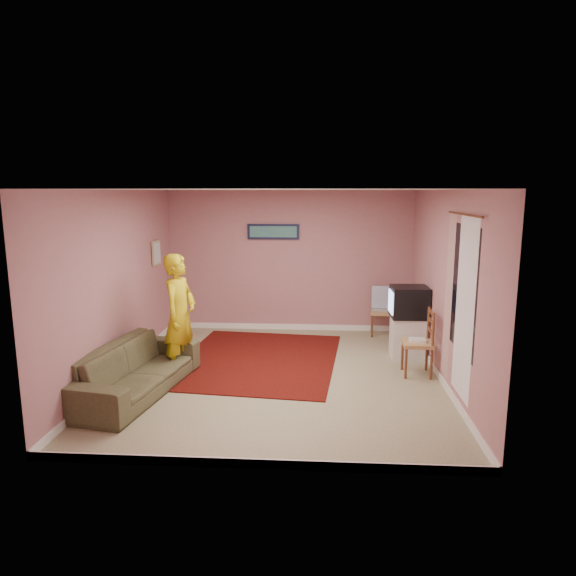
# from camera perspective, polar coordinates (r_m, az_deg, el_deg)

# --- Properties ---
(ground) EXTENTS (5.00, 5.00, 0.00)m
(ground) POSITION_cam_1_polar(r_m,az_deg,el_deg) (7.39, -1.01, -9.71)
(ground) COLOR tan
(ground) RESTS_ON ground
(wall_back) EXTENTS (4.50, 0.02, 2.60)m
(wall_back) POSITION_cam_1_polar(r_m,az_deg,el_deg) (9.51, 0.19, 2.98)
(wall_back) COLOR #B2757A
(wall_back) RESTS_ON ground
(wall_front) EXTENTS (4.50, 0.02, 2.60)m
(wall_front) POSITION_cam_1_polar(r_m,az_deg,el_deg) (4.62, -3.58, -5.38)
(wall_front) COLOR #B2757A
(wall_front) RESTS_ON ground
(wall_left) EXTENTS (0.02, 5.00, 2.60)m
(wall_left) POSITION_cam_1_polar(r_m,az_deg,el_deg) (7.57, -18.27, 0.43)
(wall_left) COLOR #B2757A
(wall_left) RESTS_ON ground
(wall_right) EXTENTS (0.02, 5.00, 2.60)m
(wall_right) POSITION_cam_1_polar(r_m,az_deg,el_deg) (7.22, 17.05, 0.03)
(wall_right) COLOR #B2757A
(wall_right) RESTS_ON ground
(ceiling) EXTENTS (4.50, 5.00, 0.02)m
(ceiling) POSITION_cam_1_polar(r_m,az_deg,el_deg) (6.93, -1.08, 10.88)
(ceiling) COLOR silver
(ceiling) RESTS_ON wall_back
(baseboard_back) EXTENTS (4.50, 0.02, 0.10)m
(baseboard_back) POSITION_cam_1_polar(r_m,az_deg,el_deg) (9.75, 0.18, -4.33)
(baseboard_back) COLOR white
(baseboard_back) RESTS_ON ground
(baseboard_front) EXTENTS (4.50, 0.02, 0.10)m
(baseboard_front) POSITION_cam_1_polar(r_m,az_deg,el_deg) (5.12, -3.40, -18.91)
(baseboard_front) COLOR white
(baseboard_front) RESTS_ON ground
(baseboard_left) EXTENTS (0.02, 5.00, 0.10)m
(baseboard_left) POSITION_cam_1_polar(r_m,az_deg,el_deg) (7.87, -17.67, -8.55)
(baseboard_left) COLOR white
(baseboard_left) RESTS_ON ground
(baseboard_right) EXTENTS (0.02, 5.00, 0.10)m
(baseboard_right) POSITION_cam_1_polar(r_m,az_deg,el_deg) (7.54, 16.45, -9.34)
(baseboard_right) COLOR white
(baseboard_right) RESTS_ON ground
(window) EXTENTS (0.01, 1.10, 1.50)m
(window) POSITION_cam_1_polar(r_m,az_deg,el_deg) (6.34, 18.91, -0.14)
(window) COLOR black
(window) RESTS_ON wall_right
(curtain_sheer) EXTENTS (0.01, 0.75, 2.10)m
(curtain_sheer) POSITION_cam_1_polar(r_m,az_deg,el_deg) (6.23, 19.03, -2.21)
(curtain_sheer) COLOR white
(curtain_sheer) RESTS_ON wall_right
(curtain_floral) EXTENTS (0.01, 0.35, 2.10)m
(curtain_floral) POSITION_cam_1_polar(r_m,az_deg,el_deg) (6.89, 17.40, -0.91)
(curtain_floral) COLOR beige
(curtain_floral) RESTS_ON wall_right
(curtain_rod) EXTENTS (0.02, 1.40, 0.02)m
(curtain_rod) POSITION_cam_1_polar(r_m,az_deg,el_deg) (6.23, 19.01, 7.75)
(curtain_rod) COLOR brown
(curtain_rod) RESTS_ON wall_right
(picture_back) EXTENTS (0.95, 0.04, 0.28)m
(picture_back) POSITION_cam_1_polar(r_m,az_deg,el_deg) (9.44, -1.65, 6.27)
(picture_back) COLOR #131734
(picture_back) RESTS_ON wall_back
(picture_left) EXTENTS (0.04, 0.38, 0.42)m
(picture_left) POSITION_cam_1_polar(r_m,az_deg,el_deg) (9.01, -14.41, 3.81)
(picture_left) COLOR tan
(picture_left) RESTS_ON wall_left
(area_rug) EXTENTS (2.63, 3.16, 0.02)m
(area_rug) POSITION_cam_1_polar(r_m,az_deg,el_deg) (8.06, -3.33, -7.92)
(area_rug) COLOR #310905
(area_rug) RESTS_ON ground
(tv_cabinet) EXTENTS (0.51, 0.47, 0.65)m
(tv_cabinet) POSITION_cam_1_polar(r_m,az_deg,el_deg) (8.29, 13.16, -5.35)
(tv_cabinet) COLOR silver
(tv_cabinet) RESTS_ON ground
(crt_tv) EXTENTS (0.58, 0.52, 0.48)m
(crt_tv) POSITION_cam_1_polar(r_m,az_deg,el_deg) (8.15, 13.28, -1.52)
(crt_tv) COLOR black
(crt_tv) RESTS_ON tv_cabinet
(chair_a) EXTENTS (0.43, 0.41, 0.48)m
(chair_a) POSITION_cam_1_polar(r_m,az_deg,el_deg) (9.40, 10.40, -2.02)
(chair_a) COLOR tan
(chair_a) RESTS_ON ground
(dvd_player) EXTENTS (0.38, 0.30, 0.06)m
(dvd_player) POSITION_cam_1_polar(r_m,az_deg,el_deg) (9.41, 10.39, -2.37)
(dvd_player) COLOR #ADAEB2
(dvd_player) RESTS_ON chair_a
(blue_throw) EXTENTS (0.38, 0.05, 0.40)m
(blue_throw) POSITION_cam_1_polar(r_m,az_deg,el_deg) (9.36, 10.44, -0.99)
(blue_throw) COLOR #8199D3
(blue_throw) RESTS_ON chair_a
(chair_b) EXTENTS (0.42, 0.44, 0.52)m
(chair_b) POSITION_cam_1_polar(r_m,az_deg,el_deg) (7.49, 14.22, -5.11)
(chair_b) COLOR tan
(chair_b) RESTS_ON ground
(game_console) EXTENTS (0.22, 0.16, 0.05)m
(game_console) POSITION_cam_1_polar(r_m,az_deg,el_deg) (7.50, 14.19, -5.64)
(game_console) COLOR white
(game_console) RESTS_ON chair_b
(sofa) EXTENTS (1.22, 2.31, 0.64)m
(sofa) POSITION_cam_1_polar(r_m,az_deg,el_deg) (6.98, -16.60, -8.64)
(sofa) COLOR brown
(sofa) RESTS_ON ground
(person) EXTENTS (0.55, 0.71, 1.73)m
(person) POSITION_cam_1_polar(r_m,az_deg,el_deg) (7.39, -11.93, -2.94)
(person) COLOR gold
(person) RESTS_ON ground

